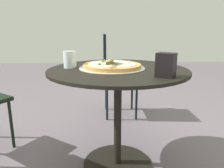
{
  "coord_description": "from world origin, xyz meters",
  "views": [
    {
      "loc": [
        1.37,
        -0.11,
        0.95
      ],
      "look_at": [
        -0.03,
        -0.04,
        0.6
      ],
      "focal_mm": 34.49,
      "sensor_mm": 36.0,
      "label": 1
    }
  ],
  "objects_px": {
    "napkin_dispenser": "(166,65)",
    "patio_chair_near": "(114,70)",
    "patio_table": "(118,95)",
    "pizza_on_tray": "(112,66)",
    "pizza_server": "(112,62)",
    "drinking_cup": "(70,59)"
  },
  "relations": [
    {
      "from": "napkin_dispenser",
      "to": "patio_chair_near",
      "type": "bearing_deg",
      "value": 133.85
    },
    {
      "from": "patio_table",
      "to": "patio_chair_near",
      "type": "distance_m",
      "value": 0.96
    },
    {
      "from": "pizza_on_tray",
      "to": "pizza_server",
      "type": "relative_size",
      "value": 2.01
    },
    {
      "from": "patio_table",
      "to": "napkin_dispenser",
      "type": "height_order",
      "value": "napkin_dispenser"
    },
    {
      "from": "patio_chair_near",
      "to": "drinking_cup",
      "type": "bearing_deg",
      "value": -20.78
    },
    {
      "from": "pizza_server",
      "to": "drinking_cup",
      "type": "distance_m",
      "value": 0.29
    },
    {
      "from": "pizza_server",
      "to": "napkin_dispenser",
      "type": "distance_m",
      "value": 0.35
    },
    {
      "from": "patio_table",
      "to": "napkin_dispenser",
      "type": "bearing_deg",
      "value": 40.95
    },
    {
      "from": "pizza_server",
      "to": "napkin_dispenser",
      "type": "xyz_separation_m",
      "value": [
        0.23,
        0.27,
        0.01
      ]
    },
    {
      "from": "patio_chair_near",
      "to": "pizza_server",
      "type": "bearing_deg",
      "value": -4.07
    },
    {
      "from": "patio_table",
      "to": "pizza_server",
      "type": "relative_size",
      "value": 4.2
    },
    {
      "from": "pizza_server",
      "to": "napkin_dispenser",
      "type": "height_order",
      "value": "napkin_dispenser"
    },
    {
      "from": "pizza_server",
      "to": "drinking_cup",
      "type": "bearing_deg",
      "value": -108.75
    },
    {
      "from": "pizza_server",
      "to": "drinking_cup",
      "type": "xyz_separation_m",
      "value": [
        -0.09,
        -0.27,
        0.0
      ]
    },
    {
      "from": "drinking_cup",
      "to": "napkin_dispenser",
      "type": "xyz_separation_m",
      "value": [
        0.32,
        0.54,
        0.01
      ]
    },
    {
      "from": "pizza_server",
      "to": "patio_chair_near",
      "type": "distance_m",
      "value": 1.03
    },
    {
      "from": "drinking_cup",
      "to": "patio_chair_near",
      "type": "relative_size",
      "value": 0.12
    },
    {
      "from": "drinking_cup",
      "to": "napkin_dispenser",
      "type": "height_order",
      "value": "napkin_dispenser"
    },
    {
      "from": "drinking_cup",
      "to": "napkin_dispenser",
      "type": "relative_size",
      "value": 0.85
    },
    {
      "from": "pizza_on_tray",
      "to": "drinking_cup",
      "type": "height_order",
      "value": "drinking_cup"
    },
    {
      "from": "pizza_server",
      "to": "napkin_dispenser",
      "type": "bearing_deg",
      "value": 50.07
    },
    {
      "from": "pizza_on_tray",
      "to": "patio_chair_near",
      "type": "relative_size",
      "value": 0.48
    }
  ]
}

